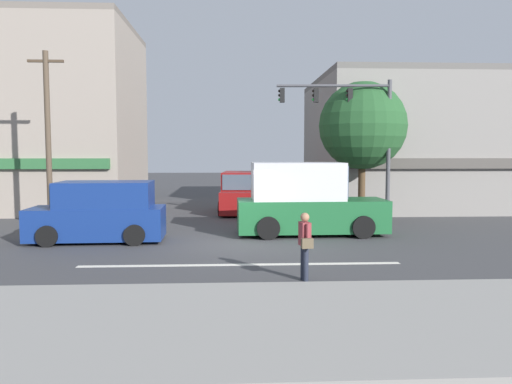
{
  "coord_description": "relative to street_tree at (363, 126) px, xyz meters",
  "views": [
    {
      "loc": [
        -0.27,
        -17.21,
        3.13
      ],
      "look_at": [
        0.72,
        2.0,
        1.6
      ],
      "focal_mm": 35.0,
      "sensor_mm": 36.0,
      "label": 1
    }
  ],
  "objects": [
    {
      "name": "street_tree",
      "position": [
        0.0,
        0.0,
        0.0
      ],
      "size": [
        3.97,
        3.97,
        6.33
      ],
      "color": "#4C3823",
      "rests_on": "ground"
    },
    {
      "name": "building_left_block",
      "position": [
        -18.28,
        5.86,
        0.69
      ],
      "size": [
        13.84,
        8.91,
        10.04
      ],
      "color": "gray",
      "rests_on": "ground"
    },
    {
      "name": "pedestrian_foreground_with_bag",
      "position": [
        -4.2,
        -10.57,
        -3.38
      ],
      "size": [
        0.3,
        0.69,
        1.67
      ],
      "color": "#232838",
      "rests_on": "ground"
    },
    {
      "name": "van_parked_curbside",
      "position": [
        -5.48,
        3.38,
        -3.32
      ],
      "size": [
        2.28,
        4.72,
        2.11
      ],
      "color": "maroon",
      "rests_on": "ground"
    },
    {
      "name": "utility_pole_far_right",
      "position": [
        1.34,
        4.49,
        -0.45
      ],
      "size": [
        1.4,
        0.22,
        7.47
      ],
      "color": "brown",
      "rests_on": "ground"
    },
    {
      "name": "box_truck_crossing_leftbound",
      "position": [
        -3.14,
        -3.79,
        -3.08
      ],
      "size": [
        5.63,
        2.31,
        2.75
      ],
      "color": "#1E6033",
      "rests_on": "ground"
    },
    {
      "name": "building_right_corner",
      "position": [
        5.47,
        6.3,
        -0.64
      ],
      "size": [
        12.87,
        10.62,
        7.39
      ],
      "color": "gray",
      "rests_on": "ground"
    },
    {
      "name": "utility_pole_near_left",
      "position": [
        -13.28,
        -2.05,
        -0.62
      ],
      "size": [
        1.4,
        0.22,
        7.13
      ],
      "color": "brown",
      "rests_on": "ground"
    },
    {
      "name": "van_crossing_rightbound",
      "position": [
        -10.59,
        -4.86,
        -3.32
      ],
      "size": [
        4.65,
        2.14,
        2.11
      ],
      "color": "navy",
      "rests_on": "ground"
    },
    {
      "name": "lane_marking_stripe",
      "position": [
        -5.73,
        -8.78,
        -4.33
      ],
      "size": [
        9.0,
        0.24,
        0.01
      ],
      "primitive_type": "cube",
      "color": "silver",
      "rests_on": "ground"
    },
    {
      "name": "sidewalk_curb",
      "position": [
        -5.73,
        -13.78,
        -4.25
      ],
      "size": [
        40.0,
        5.0,
        0.16
      ],
      "primitive_type": "cube",
      "color": "gray",
      "rests_on": "ground"
    },
    {
      "name": "ground_plane",
      "position": [
        -5.73,
        -5.28,
        -4.33
      ],
      "size": [
        120.0,
        120.0,
        0.0
      ],
      "primitive_type": "plane",
      "color": "#3D3D3F"
    },
    {
      "name": "traffic_light_mast",
      "position": [
        -0.54,
        -1.33,
        -0.03
      ],
      "size": [
        4.89,
        0.47,
        6.2
      ],
      "color": "#47474C",
      "rests_on": "ground"
    }
  ]
}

